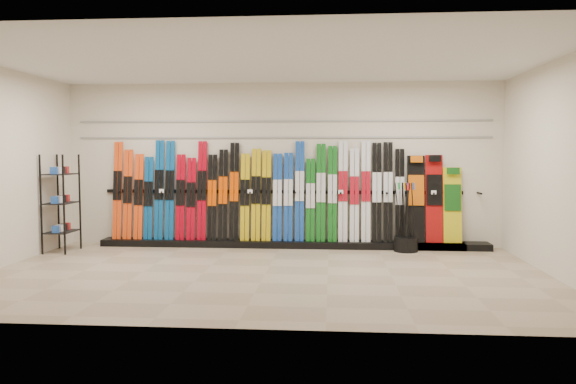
{
  "coord_description": "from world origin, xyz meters",
  "views": [
    {
      "loc": [
        0.94,
        -7.82,
        1.72
      ],
      "look_at": [
        0.25,
        1.0,
        1.1
      ],
      "focal_mm": 35.0,
      "sensor_mm": 36.0,
      "label": 1
    }
  ],
  "objects": [
    {
      "name": "floor",
      "position": [
        0.0,
        0.0,
        0.0
      ],
      "size": [
        8.0,
        8.0,
        0.0
      ],
      "primitive_type": "plane",
      "color": "gray",
      "rests_on": "ground"
    },
    {
      "name": "ski_poles",
      "position": [
        2.23,
        2.04,
        0.61
      ],
      "size": [
        0.36,
        0.38,
        1.18
      ],
      "color": "black",
      "rests_on": "pole_bin"
    },
    {
      "name": "ski_rack_base",
      "position": [
        0.22,
        2.28,
        0.06
      ],
      "size": [
        8.0,
        0.4,
        0.12
      ],
      "primitive_type": "cube",
      "color": "black",
      "rests_on": "floor"
    },
    {
      "name": "right_wall",
      "position": [
        4.0,
        0.0,
        1.5
      ],
      "size": [
        0.0,
        5.0,
        5.0
      ],
      "primitive_type": "plane",
      "rotation": [
        1.57,
        0.0,
        -1.57
      ],
      "color": "beige",
      "rests_on": "floor"
    },
    {
      "name": "skis",
      "position": [
        -0.43,
        2.33,
        0.97
      ],
      "size": [
        5.38,
        0.23,
        1.84
      ],
      "color": "#EF4310",
      "rests_on": "ski_rack_base"
    },
    {
      "name": "back_wall",
      "position": [
        0.0,
        2.5,
        1.5
      ],
      "size": [
        8.0,
        0.0,
        8.0
      ],
      "primitive_type": "plane",
      "rotation": [
        1.57,
        0.0,
        0.0
      ],
      "color": "beige",
      "rests_on": "floor"
    },
    {
      "name": "accessory_rack",
      "position": [
        -3.75,
        1.53,
        0.85
      ],
      "size": [
        0.4,
        0.6,
        1.69
      ],
      "primitive_type": "cube",
      "color": "black",
      "rests_on": "floor"
    },
    {
      "name": "pole_bin",
      "position": [
        2.24,
        2.0,
        0.12
      ],
      "size": [
        0.42,
        0.42,
        0.25
      ],
      "primitive_type": "cylinder",
      "color": "black",
      "rests_on": "floor"
    },
    {
      "name": "ceiling",
      "position": [
        0.0,
        0.0,
        3.0
      ],
      "size": [
        8.0,
        8.0,
        0.0
      ],
      "primitive_type": "plane",
      "rotation": [
        3.14,
        0.0,
        0.0
      ],
      "color": "silver",
      "rests_on": "back_wall"
    },
    {
      "name": "snowboards",
      "position": [
        2.76,
        2.35,
        0.86
      ],
      "size": [
        0.96,
        0.24,
        1.56
      ],
      "color": "black",
      "rests_on": "ski_rack_base"
    },
    {
      "name": "slatwall_rail_0",
      "position": [
        0.0,
        2.48,
        2.0
      ],
      "size": [
        7.6,
        0.02,
        0.03
      ],
      "primitive_type": "cube",
      "color": "gray",
      "rests_on": "back_wall"
    },
    {
      "name": "slatwall_rail_1",
      "position": [
        0.0,
        2.48,
        2.3
      ],
      "size": [
        7.6,
        0.02,
        0.03
      ],
      "primitive_type": "cube",
      "color": "gray",
      "rests_on": "back_wall"
    }
  ]
}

